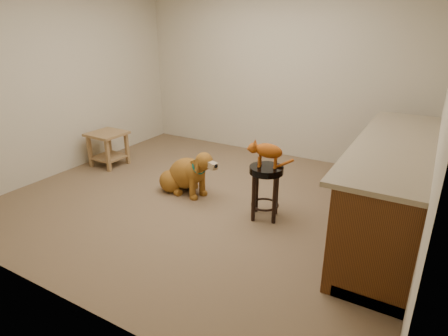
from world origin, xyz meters
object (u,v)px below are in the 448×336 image
Objects in this scene: padded_stool at (266,182)px; golden_retriever at (186,174)px; tabby_kitten at (266,151)px; side_table at (108,144)px; wood_stool at (396,156)px.

padded_stool is 0.60× the size of golden_retriever.
padded_stool is 0.34m from tabby_kitten.
side_table is 1.55m from golden_retriever.
golden_retriever is (-1.10, 0.10, -0.18)m from padded_stool.
side_table is (-3.72, -1.24, -0.09)m from wood_stool.
golden_retriever is at bearing 157.48° from tabby_kitten.
golden_retriever reaches higher than side_table.
padded_stool is 0.73× the size of wood_stool.
golden_retriever is (-2.18, -1.45, -0.18)m from wood_stool.
wood_stool is 1.61× the size of side_table.
tabby_kitten is at bearing -168.60° from padded_stool.
side_table is 2.68m from tabby_kitten.
side_table is at bearing -161.58° from wood_stool.
padded_stool is at bearing -124.88° from wood_stool.
tabby_kitten is (2.63, -0.32, 0.42)m from side_table.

